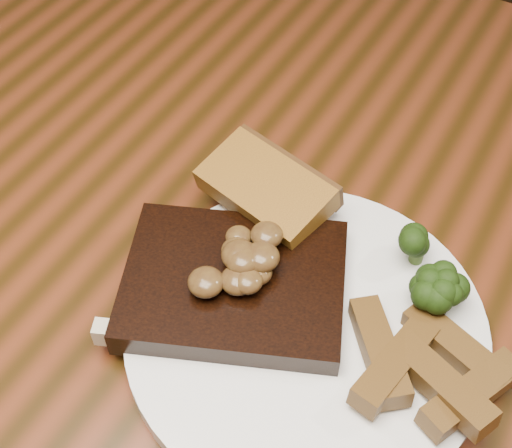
{
  "coord_description": "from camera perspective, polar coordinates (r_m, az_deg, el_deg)",
  "views": [
    {
      "loc": [
        0.16,
        -0.3,
        1.21
      ],
      "look_at": [
        -0.02,
        0.0,
        0.78
      ],
      "focal_mm": 50.0,
      "sensor_mm": 36.0,
      "label": 1
    }
  ],
  "objects": [
    {
      "name": "potato_wedges",
      "position": [
        0.51,
        11.7,
        -10.46
      ],
      "size": [
        0.11,
        0.11,
        0.02
      ],
      "primitive_type": null,
      "color": "brown",
      "rests_on": "plate"
    },
    {
      "name": "mushroom_pile",
      "position": [
        0.51,
        -0.99,
        -3.13
      ],
      "size": [
        0.07,
        0.07,
        0.03
      ],
      "primitive_type": null,
      "color": "brown",
      "rests_on": "steak"
    },
    {
      "name": "steak_bone",
      "position": [
        0.51,
        -5.03,
        -9.58
      ],
      "size": [
        0.13,
        0.07,
        0.02
      ],
      "primitive_type": "cube",
      "rotation": [
        0.0,
        0.0,
        0.4
      ],
      "color": "#C1B496",
      "rests_on": "plate"
    },
    {
      "name": "plate",
      "position": [
        0.53,
        3.98,
        -8.44
      ],
      "size": [
        0.31,
        0.31,
        0.01
      ],
      "primitive_type": "cylinder",
      "rotation": [
        0.0,
        0.0,
        0.2
      ],
      "color": "white",
      "rests_on": "dining_table"
    },
    {
      "name": "steak",
      "position": [
        0.53,
        -1.78,
        -4.91
      ],
      "size": [
        0.2,
        0.18,
        0.02
      ],
      "primitive_type": "cube",
      "rotation": [
        0.0,
        0.0,
        0.4
      ],
      "color": "black",
      "rests_on": "plate"
    },
    {
      "name": "garlic_bread",
      "position": [
        0.58,
        0.75,
        1.51
      ],
      "size": [
        0.11,
        0.08,
        0.02
      ],
      "primitive_type": "cube",
      "rotation": [
        0.0,
        0.0,
        -0.23
      ],
      "color": "#9A671C",
      "rests_on": "plate"
    },
    {
      "name": "dining_table",
      "position": [
        0.65,
        1.0,
        -7.72
      ],
      "size": [
        1.6,
        0.9,
        0.75
      ],
      "color": "#542310",
      "rests_on": "ground"
    },
    {
      "name": "broccoli_cluster",
      "position": [
        0.54,
        13.23,
        -3.13
      ],
      "size": [
        0.06,
        0.06,
        0.04
      ],
      "primitive_type": null,
      "color": "#1A320B",
      "rests_on": "plate"
    }
  ]
}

